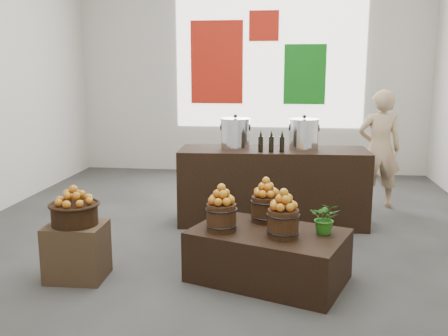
# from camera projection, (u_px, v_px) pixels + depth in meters

# --- Properties ---
(ground) EXTENTS (7.00, 7.00, 0.00)m
(ground) POSITION_uv_depth(u_px,v_px,m) (227.00, 235.00, 5.48)
(ground) COLOR #3E3E3B
(ground) RESTS_ON ground
(back_wall) EXTENTS (6.00, 0.04, 4.00)m
(back_wall) POSITION_uv_depth(u_px,v_px,m) (252.00, 56.00, 8.49)
(back_wall) COLOR #BCB8AD
(back_wall) RESTS_ON ground
(back_opening) EXTENTS (3.20, 0.02, 2.40)m
(back_opening) POSITION_uv_depth(u_px,v_px,m) (269.00, 56.00, 8.44)
(back_opening) COLOR white
(back_opening) RESTS_ON back_wall
(deco_red_left) EXTENTS (0.90, 0.04, 1.40)m
(deco_red_left) POSITION_uv_depth(u_px,v_px,m) (217.00, 62.00, 8.56)
(deco_red_left) COLOR #B21C0D
(deco_red_left) RESTS_ON back_wall
(deco_green_right) EXTENTS (0.70, 0.04, 1.00)m
(deco_green_right) POSITION_uv_depth(u_px,v_px,m) (305.00, 74.00, 8.41)
(deco_green_right) COLOR #106814
(deco_green_right) RESTS_ON back_wall
(deco_red_upper) EXTENTS (0.50, 0.04, 0.50)m
(deco_red_upper) POSITION_uv_depth(u_px,v_px,m) (264.00, 26.00, 8.34)
(deco_red_upper) COLOR #B21C0D
(deco_red_upper) RESTS_ON back_wall
(crate) EXTENTS (0.50, 0.41, 0.49)m
(crate) POSITION_uv_depth(u_px,v_px,m) (77.00, 251.00, 4.30)
(crate) COLOR #4E3924
(crate) RESTS_ON ground
(wicker_basket) EXTENTS (0.39, 0.39, 0.18)m
(wicker_basket) POSITION_uv_depth(u_px,v_px,m) (75.00, 214.00, 4.24)
(wicker_basket) COLOR black
(wicker_basket) RESTS_ON crate
(apples_in_basket) EXTENTS (0.30, 0.30, 0.16)m
(apples_in_basket) POSITION_uv_depth(u_px,v_px,m) (74.00, 195.00, 4.20)
(apples_in_basket) COLOR #980410
(apples_in_basket) RESTS_ON wicker_basket
(display_table) EXTENTS (1.46, 1.17, 0.44)m
(display_table) POSITION_uv_depth(u_px,v_px,m) (268.00, 255.00, 4.28)
(display_table) COLOR black
(display_table) RESTS_ON ground
(apple_bucket_front_left) EXTENTS (0.25, 0.25, 0.23)m
(apple_bucket_front_left) POSITION_uv_depth(u_px,v_px,m) (221.00, 217.00, 4.22)
(apple_bucket_front_left) COLOR #3B1E10
(apple_bucket_front_left) RESTS_ON display_table
(apples_in_bucket_front_left) EXTENTS (0.19, 0.19, 0.17)m
(apples_in_bucket_front_left) POSITION_uv_depth(u_px,v_px,m) (221.00, 194.00, 4.18)
(apples_in_bucket_front_left) COLOR #980410
(apples_in_bucket_front_left) RESTS_ON apple_bucket_front_left
(apple_bucket_front_right) EXTENTS (0.25, 0.25, 0.23)m
(apple_bucket_front_right) POSITION_uv_depth(u_px,v_px,m) (283.00, 223.00, 4.05)
(apple_bucket_front_right) COLOR #3B1E10
(apple_bucket_front_right) RESTS_ON display_table
(apples_in_bucket_front_right) EXTENTS (0.19, 0.19, 0.17)m
(apples_in_bucket_front_right) POSITION_uv_depth(u_px,v_px,m) (284.00, 199.00, 4.01)
(apples_in_bucket_front_right) COLOR #980410
(apples_in_bucket_front_right) RESTS_ON apple_bucket_front_right
(apple_bucket_rear) EXTENTS (0.25, 0.25, 0.23)m
(apple_bucket_rear) POSITION_uv_depth(u_px,v_px,m) (266.00, 209.00, 4.47)
(apple_bucket_rear) COLOR #3B1E10
(apple_bucket_rear) RESTS_ON display_table
(apples_in_bucket_rear) EXTENTS (0.19, 0.19, 0.17)m
(apples_in_bucket_rear) POSITION_uv_depth(u_px,v_px,m) (266.00, 187.00, 4.43)
(apples_in_bucket_rear) COLOR #980410
(apples_in_bucket_rear) RESTS_ON apple_bucket_rear
(herb_garnish_right) EXTENTS (0.28, 0.25, 0.27)m
(herb_garnish_right) POSITION_uv_depth(u_px,v_px,m) (325.00, 218.00, 4.14)
(herb_garnish_right) COLOR #205E13
(herb_garnish_right) RESTS_ON display_table
(herb_garnish_left) EXTENTS (0.17, 0.15, 0.27)m
(herb_garnish_left) POSITION_uv_depth(u_px,v_px,m) (218.00, 204.00, 4.57)
(herb_garnish_left) COLOR #205E13
(herb_garnish_left) RESTS_ON display_table
(counter) EXTENTS (2.19, 0.79, 0.88)m
(counter) POSITION_uv_depth(u_px,v_px,m) (273.00, 186.00, 5.83)
(counter) COLOR black
(counter) RESTS_ON ground
(stock_pot_left) EXTENTS (0.33, 0.33, 0.33)m
(stock_pot_left) POSITION_uv_depth(u_px,v_px,m) (235.00, 134.00, 5.75)
(stock_pot_left) COLOR silver
(stock_pot_left) RESTS_ON counter
(stock_pot_center) EXTENTS (0.33, 0.33, 0.33)m
(stock_pot_center) POSITION_uv_depth(u_px,v_px,m) (304.00, 135.00, 5.69)
(stock_pot_center) COLOR silver
(stock_pot_center) RESTS_ON counter
(oil_cruets) EXTENTS (0.24, 0.07, 0.24)m
(oil_cruets) POSITION_uv_depth(u_px,v_px,m) (274.00, 141.00, 5.51)
(oil_cruets) COLOR black
(oil_cruets) RESTS_ON counter
(shopper) EXTENTS (0.58, 0.40, 1.54)m
(shopper) POSITION_uv_depth(u_px,v_px,m) (379.00, 149.00, 6.46)
(shopper) COLOR tan
(shopper) RESTS_ON ground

